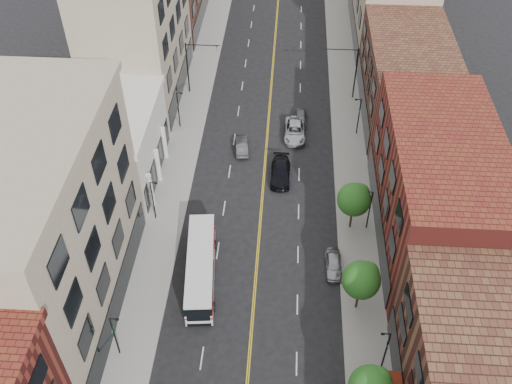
% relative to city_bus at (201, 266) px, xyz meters
% --- Properties ---
extents(sidewalk_left, '(4.00, 110.00, 0.15)m').
position_rel_city_bus_xyz_m(sidewalk_left, '(-4.85, 18.46, -1.60)').
color(sidewalk_left, gray).
rests_on(sidewalk_left, ground).
extents(sidewalk_right, '(4.00, 110.00, 0.15)m').
position_rel_city_bus_xyz_m(sidewalk_right, '(15.15, 18.46, -1.60)').
color(sidewalk_right, gray).
rests_on(sidewalk_right, ground).
extents(bldg_l_tanoffice, '(10.00, 22.00, 18.00)m').
position_rel_city_bus_xyz_m(bldg_l_tanoffice, '(-11.85, -3.54, 7.33)').
color(bldg_l_tanoffice, gray).
rests_on(bldg_l_tanoffice, ground).
extents(bldg_l_white, '(10.00, 14.00, 8.00)m').
position_rel_city_bus_xyz_m(bldg_l_white, '(-11.85, 14.46, 2.33)').
color(bldg_l_white, silver).
rests_on(bldg_l_white, ground).
extents(bldg_l_far_a, '(10.00, 20.00, 18.00)m').
position_rel_city_bus_xyz_m(bldg_l_far_a, '(-11.85, 31.46, 7.33)').
color(bldg_l_far_a, gray).
rests_on(bldg_l_far_a, ground).
extents(bldg_r_mid, '(10.00, 22.00, 12.00)m').
position_rel_city_bus_xyz_m(bldg_r_mid, '(22.15, 7.46, 4.33)').
color(bldg_r_mid, maroon).
rests_on(bldg_r_mid, ground).
extents(bldg_r_far_a, '(10.00, 20.00, 10.00)m').
position_rel_city_bus_xyz_m(bldg_r_far_a, '(22.15, 28.46, 3.33)').
color(bldg_r_far_a, '#522A21').
rests_on(bldg_r_far_a, ground).
extents(tree_r_2, '(3.40, 3.40, 5.59)m').
position_rel_city_bus_xyz_m(tree_r_2, '(14.54, -2.47, 2.45)').
color(tree_r_2, black).
rests_on(tree_r_2, sidewalk_right).
extents(tree_r_3, '(3.40, 3.40, 5.59)m').
position_rel_city_bus_xyz_m(tree_r_3, '(14.54, 7.53, 2.45)').
color(tree_r_3, black).
rests_on(tree_r_3, sidewalk_right).
extents(lamp_l_1, '(0.81, 0.55, 5.05)m').
position_rel_city_bus_xyz_m(lamp_l_1, '(-5.80, -8.54, 1.30)').
color(lamp_l_1, black).
rests_on(lamp_l_1, sidewalk_left).
extents(lamp_l_2, '(0.81, 0.55, 5.05)m').
position_rel_city_bus_xyz_m(lamp_l_2, '(-5.80, 7.46, 1.30)').
color(lamp_l_2, black).
rests_on(lamp_l_2, sidewalk_left).
extents(lamp_l_3, '(0.81, 0.55, 5.05)m').
position_rel_city_bus_xyz_m(lamp_l_3, '(-5.80, 23.46, 1.30)').
color(lamp_l_3, black).
rests_on(lamp_l_3, sidewalk_left).
extents(lamp_r_1, '(0.81, 0.55, 5.05)m').
position_rel_city_bus_xyz_m(lamp_r_1, '(16.10, -8.54, 1.30)').
color(lamp_r_1, black).
rests_on(lamp_r_1, sidewalk_right).
extents(lamp_r_2, '(0.81, 0.55, 5.05)m').
position_rel_city_bus_xyz_m(lamp_r_2, '(16.10, 7.46, 1.30)').
color(lamp_r_2, black).
rests_on(lamp_r_2, sidewalk_right).
extents(lamp_r_3, '(0.81, 0.55, 5.05)m').
position_rel_city_bus_xyz_m(lamp_r_3, '(16.10, 23.46, 1.30)').
color(lamp_r_3, black).
rests_on(lamp_r_3, sidewalk_right).
extents(signal_mast_left, '(4.49, 0.18, 7.20)m').
position_rel_city_bus_xyz_m(signal_mast_left, '(-5.12, 31.46, 2.97)').
color(signal_mast_left, black).
rests_on(signal_mast_left, sidewalk_left).
extents(signal_mast_right, '(4.49, 0.18, 7.20)m').
position_rel_city_bus_xyz_m(signal_mast_right, '(15.41, 31.46, 2.97)').
color(signal_mast_right, black).
rests_on(signal_mast_right, sidewalk_right).
extents(city_bus, '(3.54, 11.38, 2.88)m').
position_rel_city_bus_xyz_m(city_bus, '(0.00, 0.00, 0.00)').
color(city_bus, silver).
rests_on(city_bus, ground).
extents(car_parked_far, '(1.65, 3.93, 1.33)m').
position_rel_city_bus_xyz_m(car_parked_far, '(12.55, 1.84, -1.01)').
color(car_parked_far, '#9E9FA5').
rests_on(car_parked_far, ground).
extents(car_lane_behind, '(1.90, 4.17, 1.33)m').
position_rel_city_bus_xyz_m(car_lane_behind, '(2.24, 19.40, -1.01)').
color(car_lane_behind, '#434347').
rests_on(car_lane_behind, ground).
extents(car_lane_a, '(2.19, 5.37, 1.56)m').
position_rel_city_bus_xyz_m(car_lane_a, '(7.02, 14.81, -0.89)').
color(car_lane_a, black).
rests_on(car_lane_a, ground).
extents(car_lane_b, '(2.63, 5.63, 1.56)m').
position_rel_city_bus_xyz_m(car_lane_b, '(8.52, 22.67, -0.90)').
color(car_lane_b, '#B3B6BB').
rests_on(car_lane_b, ground).
extents(car_lane_c, '(1.61, 3.84, 1.30)m').
position_rel_city_bus_xyz_m(car_lane_c, '(9.20, 25.46, -1.02)').
color(car_lane_c, '#55555A').
rests_on(car_lane_c, ground).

